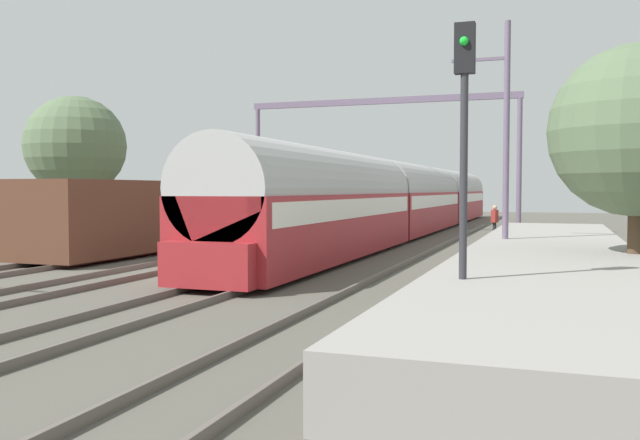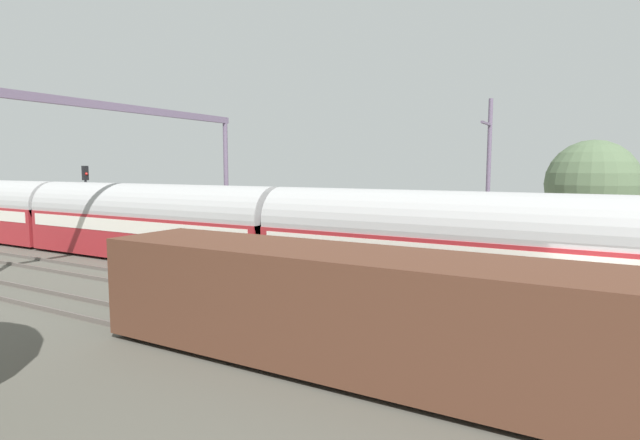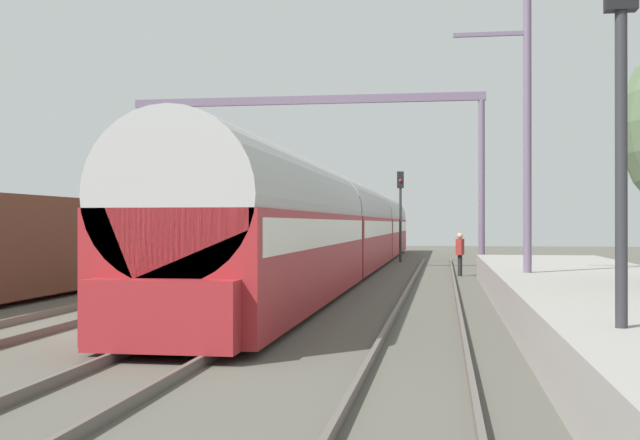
% 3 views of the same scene
% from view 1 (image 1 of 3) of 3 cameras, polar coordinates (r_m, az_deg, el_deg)
% --- Properties ---
extents(ground, '(120.00, 120.00, 0.00)m').
position_cam_1_polar(ground, '(20.92, -8.85, -4.37)').
color(ground, '#545249').
extents(track_far_west, '(1.52, 60.00, 0.16)m').
position_cam_1_polar(track_far_west, '(24.20, -21.12, -3.38)').
color(track_far_west, '#5E564F').
rests_on(track_far_west, ground).
extents(track_west, '(1.51, 60.00, 0.16)m').
position_cam_1_polar(track_west, '(21.89, -13.34, -3.89)').
color(track_west, '#5E564F').
rests_on(track_west, ground).
extents(track_east, '(1.51, 60.00, 0.16)m').
position_cam_1_polar(track_east, '(20.07, -3.95, -4.41)').
color(track_east, '#5E564F').
rests_on(track_east, ground).
extents(track_far_east, '(1.52, 60.00, 0.16)m').
position_cam_1_polar(track_far_east, '(18.88, 6.97, -4.86)').
color(track_far_east, '#5E564F').
rests_on(track_far_east, ground).
extents(platform, '(4.40, 28.00, 0.90)m').
position_cam_1_polar(platform, '(20.40, 18.76, -3.38)').
color(platform, gray).
rests_on(platform, ground).
extents(passenger_train, '(2.93, 49.20, 3.82)m').
position_cam_1_polar(passenger_train, '(39.64, 7.89, 1.76)').
color(passenger_train, maroon).
rests_on(passenger_train, ground).
extents(freight_car, '(2.80, 13.00, 2.70)m').
position_cam_1_polar(freight_car, '(28.35, -14.18, 0.38)').
color(freight_car, '#563323').
rests_on(freight_car, ground).
extents(person_crossing, '(0.35, 0.45, 1.73)m').
position_cam_1_polar(person_crossing, '(35.50, 14.50, 0.09)').
color(person_crossing, black).
rests_on(person_crossing, ground).
extents(railway_signal_near, '(0.36, 0.30, 5.49)m').
position_cam_1_polar(railway_signal_near, '(12.49, 12.03, 6.96)').
color(railway_signal_near, '#2D2D33').
rests_on(railway_signal_near, ground).
extents(railway_signal_far, '(0.36, 0.30, 4.92)m').
position_cam_1_polar(railway_signal_far, '(46.99, 12.09, 3.30)').
color(railway_signal_far, '#2D2D33').
rests_on(railway_signal_far, ground).
extents(catenary_gantry, '(16.05, 0.28, 7.86)m').
position_cam_1_polar(catenary_gantry, '(39.93, 5.09, 7.39)').
color(catenary_gantry, slate).
rests_on(catenary_gantry, ground).
extents(catenary_pole_east_mid, '(1.90, 0.20, 8.00)m').
position_cam_1_polar(catenary_pole_east_mid, '(23.08, 15.31, 6.54)').
color(catenary_pole_east_mid, slate).
rests_on(catenary_pole_east_mid, ground).
extents(tree_west_background, '(5.21, 5.21, 7.41)m').
position_cam_1_polar(tree_west_background, '(37.87, -19.89, 5.87)').
color(tree_west_background, '#4C3826').
rests_on(tree_west_background, ground).
extents(tree_east_background, '(4.34, 4.34, 6.17)m').
position_cam_1_polar(tree_east_background, '(18.88, 25.15, 6.80)').
color(tree_east_background, '#4C3826').
rests_on(tree_east_background, ground).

